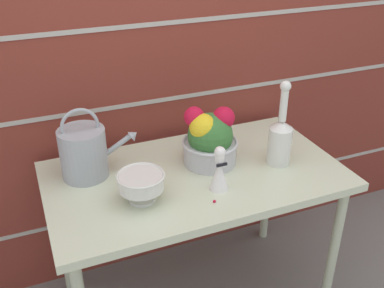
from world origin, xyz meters
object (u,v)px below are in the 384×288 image
Objects in this scene: glass_decanter at (280,138)px; figurine_vase at (219,172)px; crystal_pedestal_bowl at (141,182)px; watering_can at (84,152)px; flower_planter at (210,139)px.

glass_decanter reaches higher than figurine_vase.
crystal_pedestal_bowl is 0.98× the size of figurine_vase.
figurine_vase is at bearing -165.73° from glass_decanter.
figurine_vase is (-0.33, -0.08, -0.05)m from glass_decanter.
crystal_pedestal_bowl is at bearing -176.25° from glass_decanter.
watering_can is at bearing 121.98° from crystal_pedestal_bowl.
watering_can is 0.88× the size of glass_decanter.
flower_planter is 0.21m from figurine_vase.
glass_decanter is (0.28, -0.12, 0.01)m from flower_planter.
watering_can is 1.28× the size of flower_planter.
crystal_pedestal_bowl is 0.31m from figurine_vase.
crystal_pedestal_bowl is at bearing -58.02° from watering_can.
flower_planter is (0.35, 0.16, 0.04)m from crystal_pedestal_bowl.
glass_decanter is at bearing 3.75° from crystal_pedestal_bowl.
crystal_pedestal_bowl is 0.63m from glass_decanter.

